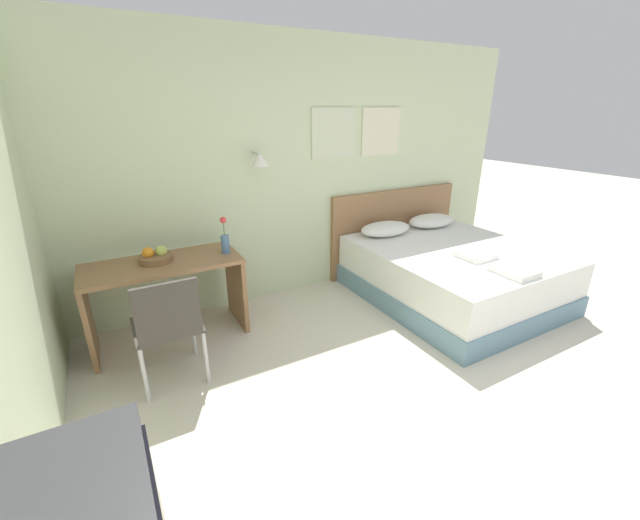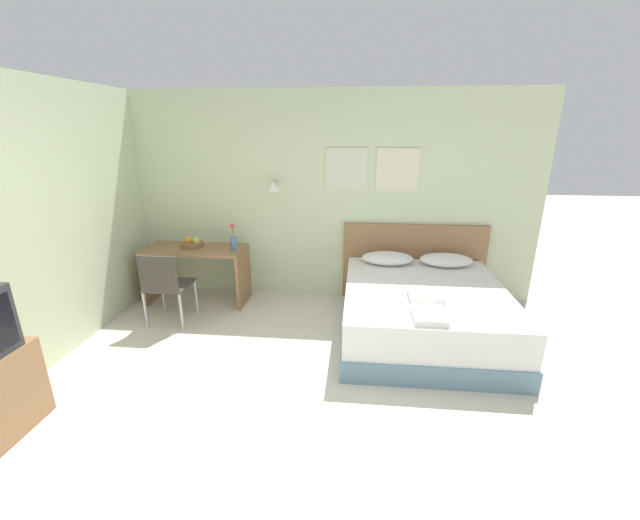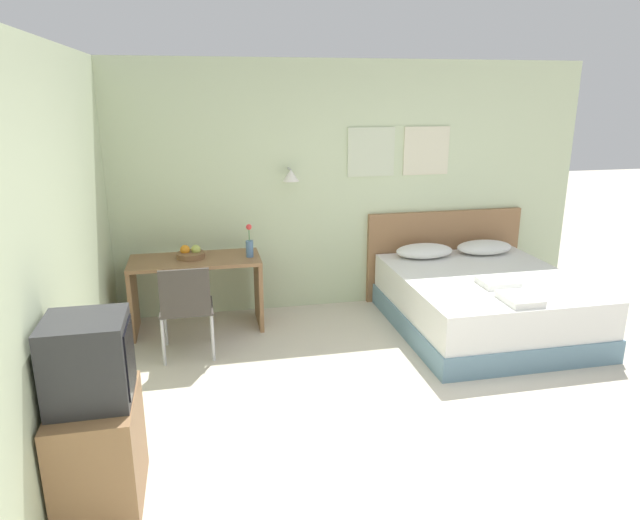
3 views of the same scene
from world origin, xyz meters
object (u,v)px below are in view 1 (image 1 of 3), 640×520
bed (452,273)px  flower_vase (225,240)px  fruit_bowl (156,257)px  folded_towel_mid_bed (514,271)px  pillow_right (431,221)px  folded_towel_near_foot (476,254)px  headboard (394,230)px  pillow_left (386,229)px  desk (166,285)px  desk_chair (168,323)px

bed → flower_vase: bearing=165.3°
fruit_bowl → folded_towel_mid_bed: bearing=-27.3°
pillow_right → folded_towel_near_foot: 1.10m
pillow_right → fruit_bowl: (-3.21, -0.05, 0.13)m
bed → headboard: 1.03m
bed → pillow_left: size_ratio=3.08×
pillow_left → folded_towel_near_foot: size_ratio=1.88×
pillow_left → desk: (-2.46, -0.09, -0.13)m
pillow_left → fruit_bowl: size_ratio=2.29×
pillow_left → desk: 2.46m
pillow_left → headboard: bearing=37.4°
desk → flower_vase: (0.54, -0.05, 0.34)m
folded_towel_near_foot → flower_vase: 2.42m
folded_towel_near_foot → desk_chair: (-2.87, 0.26, -0.08)m
desk → desk_chair: size_ratio=1.46×
headboard → fruit_bowl: headboard is taller
folded_towel_mid_bed → desk_chair: desk_chair is taller
desk → pillow_right: bearing=1.6°
flower_vase → headboard: bearing=10.3°
pillow_left → flower_vase: bearing=-175.9°
headboard → pillow_left: bearing=-142.6°
pillow_left → pillow_right: size_ratio=1.00×
pillow_left → desk_chair: desk_chair is taller
headboard → folded_towel_near_foot: (-0.04, -1.30, 0.09)m
bed → fruit_bowl: size_ratio=7.05×
folded_towel_near_foot → desk_chair: 2.88m
flower_vase → pillow_right: bearing=3.0°
folded_towel_near_foot → desk: 2.93m
folded_towel_mid_bed → pillow_left: bearing=100.8°
headboard → desk_chair: (-2.91, -1.04, 0.01)m
pillow_left → desk_chair: (-2.55, -0.77, -0.13)m
pillow_left → flower_vase: (-1.92, -0.14, 0.21)m
folded_towel_near_foot → flower_vase: (-2.24, 0.89, 0.25)m
pillow_right → folded_towel_mid_bed: pillow_right is taller
bed → desk_chair: desk_chair is taller
headboard → desk: size_ratio=1.44×
flower_vase → fruit_bowl: bearing=171.0°
folded_towel_mid_bed → fruit_bowl: bearing=152.7°
desk → folded_towel_mid_bed: bearing=-26.9°
folded_towel_near_foot → desk: (-2.78, 0.94, -0.08)m
pillow_left → pillow_right: (0.72, 0.00, 0.00)m
headboard → pillow_right: headboard is taller
fruit_bowl → flower_vase: 0.59m
desk → pillow_left: bearing=2.1°
bed → folded_towel_near_foot: bearing=-97.4°
pillow_right → desk_chair: size_ratio=0.73×
headboard → pillow_right: size_ratio=2.90×
headboard → pillow_left: (-0.36, -0.27, 0.14)m
desk → fruit_bowl: fruit_bowl is taller
bed → flower_vase: size_ratio=5.85×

